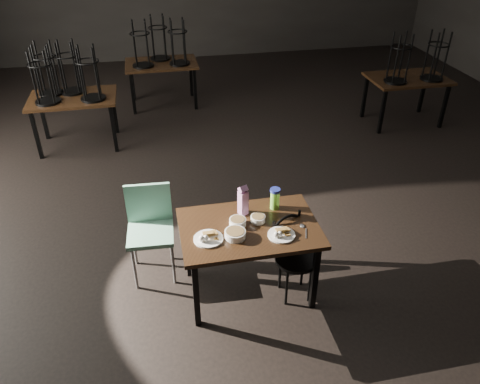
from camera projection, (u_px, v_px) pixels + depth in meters
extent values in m
plane|color=black|center=(281.00, 196.00, 5.80)|extent=(12.00, 12.00, 0.00)
cube|color=black|center=(249.00, 228.00, 4.04)|extent=(1.20, 0.80, 0.04)
cube|color=black|center=(196.00, 294.00, 3.90)|extent=(0.05, 0.05, 0.71)
cube|color=black|center=(315.00, 277.00, 4.07)|extent=(0.05, 0.05, 0.71)
cube|color=black|center=(188.00, 246.00, 4.42)|extent=(0.05, 0.05, 0.71)
cube|color=black|center=(293.00, 233.00, 4.60)|extent=(0.05, 0.05, 0.71)
cylinder|color=white|center=(208.00, 239.00, 3.88)|extent=(0.25, 0.25, 0.01)
cube|color=olive|center=(208.00, 231.00, 3.88)|extent=(0.09, 0.09, 0.04)
cube|color=olive|center=(212.00, 230.00, 3.89)|extent=(0.10, 0.10, 0.03)
ellipsoid|color=white|center=(202.00, 239.00, 3.82)|extent=(0.05, 0.05, 0.06)
ellipsoid|color=white|center=(206.00, 238.00, 3.82)|extent=(0.05, 0.05, 0.06)
cylinder|color=white|center=(281.00, 235.00, 3.92)|extent=(0.23, 0.23, 0.01)
cube|color=olive|center=(281.00, 227.00, 3.93)|extent=(0.08, 0.08, 0.04)
cube|color=olive|center=(284.00, 227.00, 3.93)|extent=(0.10, 0.10, 0.03)
ellipsoid|color=white|center=(276.00, 235.00, 3.87)|extent=(0.04, 0.04, 0.06)
ellipsoid|color=white|center=(280.00, 234.00, 3.87)|extent=(0.04, 0.04, 0.06)
cylinder|color=white|center=(238.00, 222.00, 4.04)|extent=(0.15, 0.15, 0.06)
cylinder|color=brown|center=(238.00, 220.00, 4.03)|extent=(0.13, 0.13, 0.01)
cylinder|color=white|center=(258.00, 219.00, 4.08)|extent=(0.13, 0.13, 0.05)
cylinder|color=brown|center=(258.00, 217.00, 4.07)|extent=(0.11, 0.11, 0.01)
cylinder|color=white|center=(235.00, 234.00, 3.89)|extent=(0.18, 0.18, 0.06)
cylinder|color=brown|center=(235.00, 232.00, 3.88)|extent=(0.15, 0.15, 0.01)
cube|color=#861871|center=(243.00, 203.00, 4.13)|extent=(0.09, 0.09, 0.23)
cube|color=#861871|center=(243.00, 189.00, 4.06)|extent=(0.09, 0.09, 0.07)
cylinder|color=#8EF046|center=(275.00, 200.00, 4.22)|extent=(0.11, 0.11, 0.18)
cylinder|color=navy|center=(275.00, 190.00, 4.16)|extent=(0.12, 0.12, 0.03)
ellipsoid|color=silver|center=(302.00, 226.00, 4.03)|extent=(0.06, 0.07, 0.01)
cube|color=silver|center=(306.00, 233.00, 3.95)|extent=(0.05, 0.14, 0.00)
cylinder|color=black|center=(296.00, 259.00, 4.16)|extent=(0.38, 0.38, 0.03)
torus|color=black|center=(286.00, 232.00, 4.17)|extent=(0.35, 0.17, 0.37)
cylinder|color=black|center=(302.00, 267.00, 4.38)|extent=(0.02, 0.02, 0.43)
cylinder|color=black|center=(280.00, 270.00, 4.35)|extent=(0.02, 0.02, 0.43)
cylinder|color=black|center=(287.00, 287.00, 4.17)|extent=(0.02, 0.02, 0.43)
cylinder|color=black|center=(310.00, 283.00, 4.20)|extent=(0.02, 0.02, 0.43)
cube|color=#659D84|center=(151.00, 233.00, 4.37)|extent=(0.45, 0.45, 0.04)
cube|color=#659D84|center=(148.00, 202.00, 4.41)|extent=(0.43, 0.06, 0.40)
cylinder|color=slate|center=(135.00, 268.00, 4.32)|extent=(0.03, 0.03, 0.49)
cylinder|color=slate|center=(173.00, 263.00, 4.38)|extent=(0.03, 0.03, 0.49)
cylinder|color=slate|center=(134.00, 244.00, 4.62)|extent=(0.03, 0.03, 0.49)
cylinder|color=slate|center=(170.00, 240.00, 4.68)|extent=(0.03, 0.03, 0.49)
cube|color=black|center=(73.00, 98.00, 6.58)|extent=(1.20, 0.80, 0.04)
cube|color=black|center=(36.00, 135.00, 6.43)|extent=(0.05, 0.05, 0.71)
cube|color=black|center=(114.00, 129.00, 6.61)|extent=(0.05, 0.05, 0.71)
cube|color=black|center=(43.00, 117.00, 6.96)|extent=(0.05, 0.05, 0.71)
cube|color=black|center=(115.00, 111.00, 7.13)|extent=(0.05, 0.05, 0.71)
cylinder|color=black|center=(48.00, 101.00, 6.39)|extent=(0.34, 0.34, 0.03)
torus|color=black|center=(40.00, 65.00, 6.12)|extent=(0.32, 0.32, 0.02)
cylinder|color=black|center=(51.00, 72.00, 6.29)|extent=(0.03, 0.03, 0.70)
cylinder|color=black|center=(35.00, 73.00, 6.25)|extent=(0.03, 0.03, 0.70)
cylinder|color=black|center=(33.00, 78.00, 6.09)|extent=(0.03, 0.03, 0.70)
cylinder|color=black|center=(49.00, 77.00, 6.12)|extent=(0.03, 0.03, 0.70)
cylinder|color=black|center=(93.00, 98.00, 6.49)|extent=(0.34, 0.34, 0.03)
torus|color=black|center=(87.00, 63.00, 6.22)|extent=(0.32, 0.32, 0.02)
cylinder|color=black|center=(97.00, 70.00, 6.39)|extent=(0.03, 0.03, 0.70)
cylinder|color=black|center=(82.00, 71.00, 6.36)|extent=(0.03, 0.03, 0.70)
cylinder|color=black|center=(81.00, 75.00, 6.19)|extent=(0.03, 0.03, 0.70)
cylinder|color=black|center=(96.00, 74.00, 6.23)|extent=(0.03, 0.03, 0.70)
cylinder|color=black|center=(73.00, 91.00, 6.71)|extent=(0.34, 0.34, 0.03)
torus|color=black|center=(66.00, 57.00, 6.44)|extent=(0.32, 0.32, 0.02)
cylinder|color=black|center=(76.00, 64.00, 6.61)|extent=(0.03, 0.03, 0.70)
cylinder|color=black|center=(62.00, 65.00, 6.58)|extent=(0.03, 0.03, 0.70)
cylinder|color=black|center=(60.00, 69.00, 6.41)|extent=(0.03, 0.03, 0.70)
cylinder|color=black|center=(75.00, 68.00, 6.45)|extent=(0.03, 0.03, 0.70)
cylinder|color=black|center=(51.00, 93.00, 6.66)|extent=(0.34, 0.34, 0.03)
torus|color=black|center=(43.00, 58.00, 6.39)|extent=(0.32, 0.32, 0.02)
cylinder|color=black|center=(54.00, 65.00, 6.56)|extent=(0.03, 0.03, 0.70)
cylinder|color=black|center=(39.00, 66.00, 6.53)|extent=(0.03, 0.03, 0.70)
cylinder|color=black|center=(37.00, 70.00, 6.36)|extent=(0.03, 0.03, 0.70)
cylinder|color=black|center=(52.00, 69.00, 6.40)|extent=(0.03, 0.03, 0.70)
cube|color=black|center=(408.00, 79.00, 7.27)|extent=(1.20, 0.80, 0.04)
cube|color=black|center=(382.00, 112.00, 7.12)|extent=(0.05, 0.05, 0.71)
cube|color=black|center=(444.00, 107.00, 7.29)|extent=(0.05, 0.05, 0.71)
cube|color=black|center=(365.00, 97.00, 7.65)|extent=(0.05, 0.05, 0.71)
cube|color=black|center=(423.00, 92.00, 7.82)|extent=(0.05, 0.05, 0.71)
cylinder|color=black|center=(395.00, 81.00, 7.07)|extent=(0.34, 0.34, 0.03)
torus|color=black|center=(401.00, 48.00, 6.80)|extent=(0.32, 0.32, 0.02)
cylinder|color=black|center=(403.00, 55.00, 6.97)|extent=(0.03, 0.03, 0.70)
cylinder|color=black|center=(390.00, 55.00, 6.94)|extent=(0.03, 0.03, 0.70)
cylinder|color=black|center=(397.00, 59.00, 6.78)|extent=(0.03, 0.03, 0.70)
cylinder|color=black|center=(409.00, 59.00, 6.81)|extent=(0.03, 0.03, 0.70)
cylinder|color=black|center=(431.00, 78.00, 7.17)|extent=(0.34, 0.34, 0.03)
torus|color=black|center=(439.00, 45.00, 6.90)|extent=(0.32, 0.32, 0.02)
cylinder|color=black|center=(439.00, 52.00, 7.07)|extent=(0.03, 0.03, 0.70)
cylinder|color=black|center=(427.00, 53.00, 7.04)|extent=(0.03, 0.03, 0.70)
cylinder|color=black|center=(434.00, 57.00, 6.88)|extent=(0.03, 0.03, 0.70)
cylinder|color=black|center=(446.00, 56.00, 6.91)|extent=(0.03, 0.03, 0.70)
cube|color=black|center=(161.00, 64.00, 7.90)|extent=(1.20, 0.80, 0.04)
cube|color=black|center=(133.00, 94.00, 7.75)|extent=(0.05, 0.05, 0.71)
cube|color=black|center=(195.00, 89.00, 7.92)|extent=(0.05, 0.05, 0.71)
cube|color=black|center=(132.00, 81.00, 8.28)|extent=(0.05, 0.05, 0.71)
cube|color=black|center=(191.00, 77.00, 8.45)|extent=(0.05, 0.05, 0.71)
cylinder|color=black|center=(143.00, 65.00, 7.71)|extent=(0.34, 0.34, 0.03)
torus|color=black|center=(140.00, 34.00, 7.43)|extent=(0.32, 0.32, 0.02)
cylinder|color=black|center=(147.00, 41.00, 7.61)|extent=(0.03, 0.03, 0.70)
cylinder|color=black|center=(134.00, 42.00, 7.57)|extent=(0.03, 0.03, 0.70)
cylinder|color=black|center=(134.00, 45.00, 7.41)|extent=(0.03, 0.03, 0.70)
cylinder|color=black|center=(147.00, 44.00, 7.44)|extent=(0.03, 0.03, 0.70)
cylinder|color=black|center=(180.00, 63.00, 7.81)|extent=(0.34, 0.34, 0.03)
torus|color=black|center=(177.00, 33.00, 7.53)|extent=(0.32, 0.32, 0.02)
cylinder|color=black|center=(183.00, 39.00, 7.71)|extent=(0.03, 0.03, 0.70)
cylinder|color=black|center=(171.00, 40.00, 7.67)|extent=(0.03, 0.03, 0.70)
cylinder|color=black|center=(172.00, 43.00, 7.51)|extent=(0.03, 0.03, 0.70)
cylinder|color=black|center=(185.00, 42.00, 7.54)|extent=(0.03, 0.03, 0.70)
cylinder|color=black|center=(160.00, 58.00, 8.03)|extent=(0.34, 0.34, 0.03)
torus|color=black|center=(158.00, 28.00, 7.76)|extent=(0.32, 0.32, 0.02)
cylinder|color=black|center=(164.00, 35.00, 7.93)|extent=(0.03, 0.03, 0.70)
cylinder|color=black|center=(152.00, 36.00, 7.89)|extent=(0.03, 0.03, 0.70)
cylinder|color=black|center=(153.00, 39.00, 7.73)|extent=(0.03, 0.03, 0.70)
cylinder|color=black|center=(165.00, 38.00, 7.76)|extent=(0.03, 0.03, 0.70)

